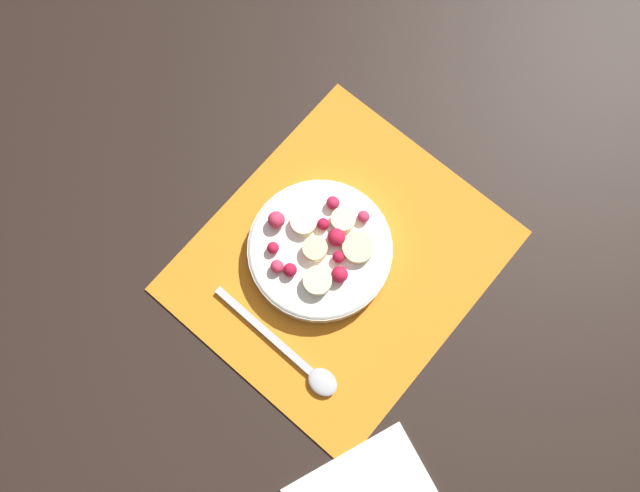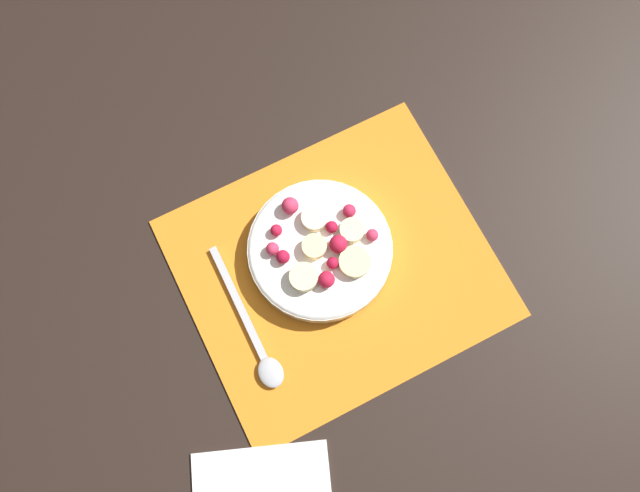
# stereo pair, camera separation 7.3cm
# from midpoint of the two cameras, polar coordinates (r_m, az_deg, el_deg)

# --- Properties ---
(ground_plane) EXTENTS (3.00, 3.00, 0.00)m
(ground_plane) POSITION_cam_midpoint_polar(r_m,az_deg,el_deg) (0.77, -0.78, -1.89)
(ground_plane) COLOR black
(placemat) EXTENTS (0.36, 0.32, 0.01)m
(placemat) POSITION_cam_midpoint_polar(r_m,az_deg,el_deg) (0.76, -0.78, -1.84)
(placemat) COLOR orange
(placemat) RESTS_ON ground_plane
(fruit_bowl) EXTENTS (0.17, 0.17, 0.05)m
(fruit_bowl) POSITION_cam_midpoint_polar(r_m,az_deg,el_deg) (0.75, -2.73, -0.83)
(fruit_bowl) COLOR silver
(fruit_bowl) RESTS_ON placemat
(spoon) EXTENTS (0.03, 0.19, 0.01)m
(spoon) POSITION_cam_midpoint_polar(r_m,az_deg,el_deg) (0.74, -4.74, -11.03)
(spoon) COLOR #B2B2B7
(spoon) RESTS_ON placemat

